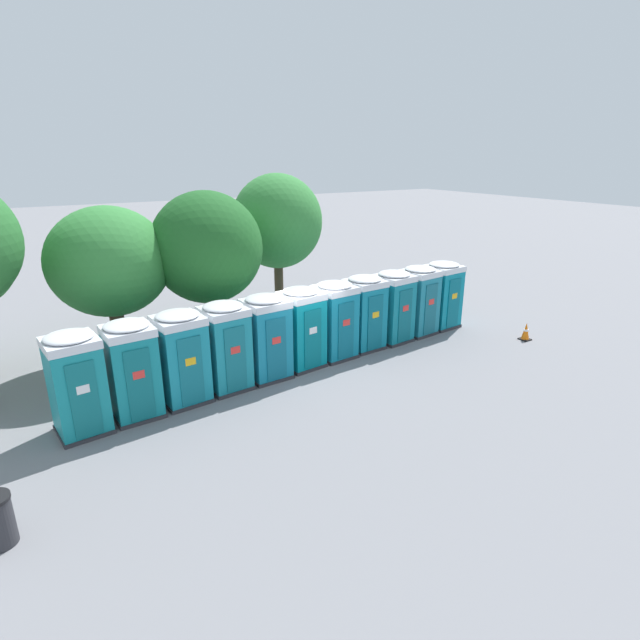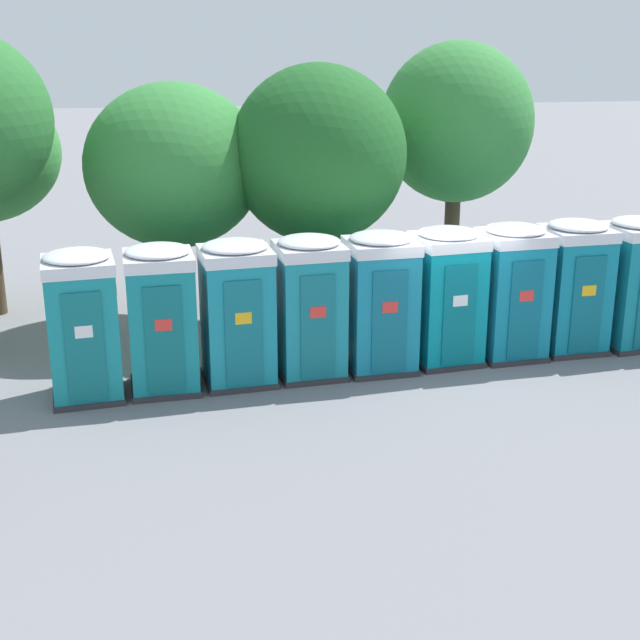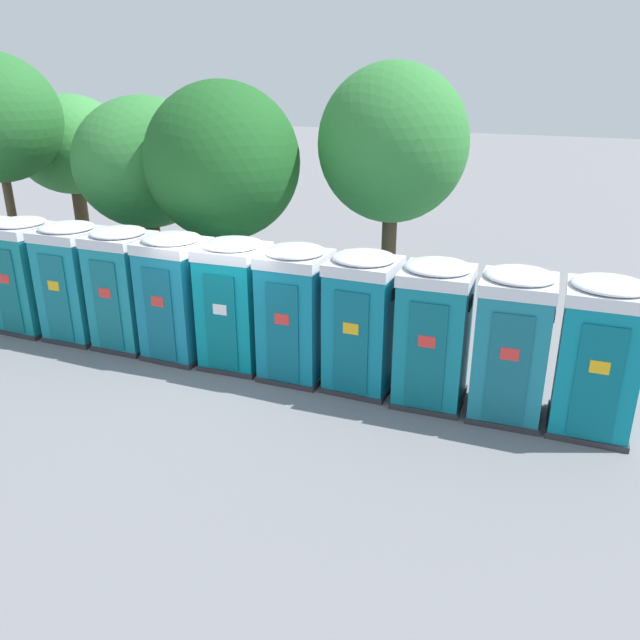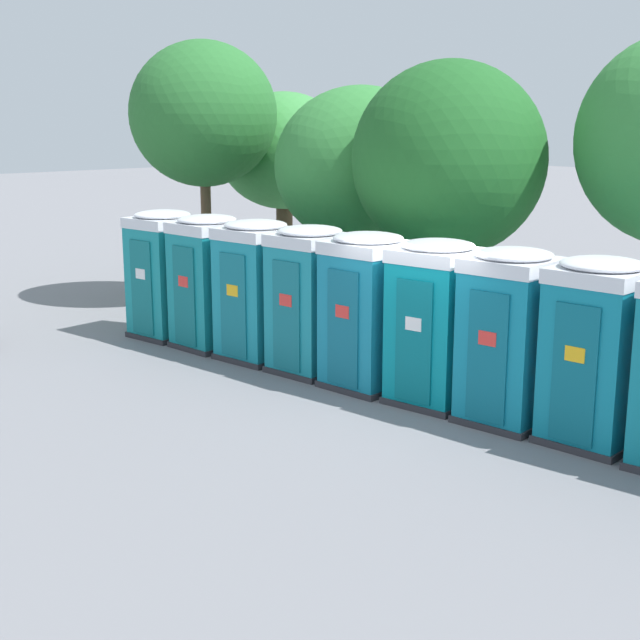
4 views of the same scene
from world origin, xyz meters
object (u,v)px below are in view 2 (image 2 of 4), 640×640
Objects in this scene: portapotty_5 at (446,295)px; portapotty_6 at (512,291)px; street_tree_3 at (174,167)px; portapotty_8 at (635,282)px; portapotty_0 at (83,325)px; portapotty_4 at (380,301)px; street_tree_4 at (318,155)px; portapotty_1 at (162,318)px; street_tree_1 at (456,124)px; portapotty_3 at (310,306)px; portapotty_2 at (237,312)px; portapotty_7 at (573,286)px.

portapotty_5 and portapotty_6 have the same top height.
portapotty_6 is 0.51× the size of street_tree_3.
portapotty_5 is 1.00× the size of portapotty_8.
portapotty_4 is at bearing 6.01° from portapotty_0.
portapotty_8 is at bearing -17.97° from street_tree_3.
portapotty_0 is 5.99m from street_tree_4.
portapotty_1 is at bearing 7.09° from portapotty_0.
portapotty_0 is 9.75m from street_tree_1.
portapotty_3 is 1.30m from portapotty_4.
portapotty_5 is (5.15, 0.57, -0.00)m from portapotty_1.
portapotty_0 is 1.30m from portapotty_1.
portapotty_2 is 1.00× the size of portapotty_8.
street_tree_4 is (1.88, 2.99, 2.26)m from portapotty_2.
portapotty_5 is at bearing -175.34° from portapotty_8.
portapotty_8 is (1.30, 0.05, 0.00)m from portapotty_7.
street_tree_3 is (1.59, 3.87, 2.01)m from portapotty_0.
portapotty_1 is 1.00× the size of portapotty_3.
portapotty_0 and portapotty_2 have the same top height.
portapotty_7 is 1.30m from portapotty_8.
portapotty_3 is at bearing -176.15° from portapotty_4.
portapotty_0 and portapotty_8 have the same top height.
portapotty_3 is at bearing -173.98° from portapotty_5.
portapotty_6 is 0.48× the size of street_tree_4.
portapotty_3 is (3.86, 0.46, 0.00)m from portapotty_0.
portapotty_5 is at bearing 6.02° from portapotty_3.
portapotty_6 is at bearing 5.92° from portapotty_1.
portapotty_5 is at bearing 6.28° from portapotty_1.
portapotty_6 is at bearing -26.37° from street_tree_3.
portapotty_0 is at bearing -173.89° from portapotty_6.
portapotty_4 and portapotty_8 have the same top height.
portapotty_4 is (5.15, 0.54, -0.00)m from portapotty_0.
portapotty_8 is at bearing -21.07° from street_tree_4.
portapotty_6 is 0.44× the size of street_tree_1.
street_tree_1 is (-2.45, 4.08, 2.65)m from portapotty_8.
portapotty_1 and portapotty_8 have the same top height.
portapotty_0 is 1.00× the size of portapotty_7.
portapotty_0 is 0.51× the size of street_tree_3.
street_tree_3 is at bearing 153.63° from portapotty_6.
portapotty_4 is 0.48× the size of street_tree_4.
portapotty_4 is 0.44× the size of street_tree_1.
portapotty_1 is 0.48× the size of street_tree_4.
portapotty_3 is at bearing -56.43° from street_tree_3.
portapotty_4 is at bearing -171.82° from portapotty_5.
street_tree_1 reaches higher than portapotty_7.
street_tree_4 is (-3.41, -1.83, -0.39)m from street_tree_1.
portapotty_6 is at bearing 5.75° from portapotty_2.
portapotty_3 is 1.00× the size of portapotty_4.
street_tree_1 is (-1.15, 4.14, 2.65)m from portapotty_7.
portapotty_8 is at bearing 5.58° from portapotty_1.
portapotty_2 and portapotty_4 have the same top height.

